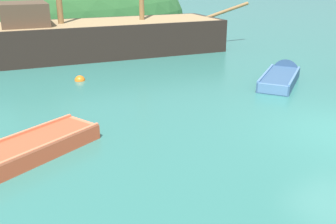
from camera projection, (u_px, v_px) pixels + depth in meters
The scene contains 4 objects.
sailing_ship at pixel (98, 42), 20.61m from camera, with size 16.22×6.14×11.37m.
rowboat_far at pixel (17, 156), 8.97m from camera, with size 3.95×2.51×1.13m.
rowboat_outer_left at pixel (282, 77), 15.73m from camera, with size 3.89×3.15×1.14m.
buoy_orange at pixel (80, 81), 15.76m from camera, with size 0.44×0.44×0.44m, color orange.
Camera 1 is at (-9.32, -5.71, 4.24)m, focal length 40.42 mm.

